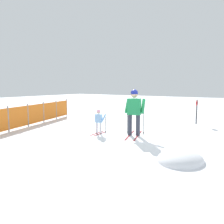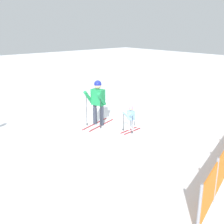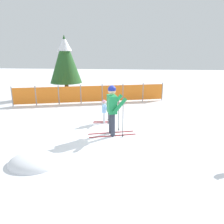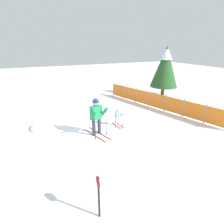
{
  "view_description": "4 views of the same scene",
  "coord_description": "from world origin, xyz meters",
  "px_view_note": "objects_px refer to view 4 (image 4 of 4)",
  "views": [
    {
      "loc": [
        -7.26,
        -3.75,
        1.94
      ],
      "look_at": [
        -0.43,
        0.8,
        0.93
      ],
      "focal_mm": 35.0,
      "sensor_mm": 36.0,
      "label": 1
    },
    {
      "loc": [
        6.63,
        8.49,
        3.77
      ],
      "look_at": [
        0.08,
        0.93,
        0.7
      ],
      "focal_mm": 45.0,
      "sensor_mm": 36.0,
      "label": 2
    },
    {
      "loc": [
        0.92,
        -7.21,
        2.9
      ],
      "look_at": [
        0.05,
        0.83,
        0.65
      ],
      "focal_mm": 35.0,
      "sensor_mm": 36.0,
      "label": 3
    },
    {
      "loc": [
        7.14,
        -2.28,
        4.01
      ],
      "look_at": [
        -0.39,
        1.18,
        0.81
      ],
      "focal_mm": 28.0,
      "sensor_mm": 36.0,
      "label": 4
    }
  ],
  "objects_px": {
    "skier_child": "(118,116)",
    "safety_fence": "(157,101)",
    "skier_adult": "(96,114)",
    "trail_marker": "(99,192)",
    "conifer_far": "(165,66)"
  },
  "relations": [
    {
      "from": "skier_child",
      "to": "safety_fence",
      "type": "distance_m",
      "value": 3.73
    },
    {
      "from": "safety_fence",
      "to": "trail_marker",
      "type": "xyz_separation_m",
      "value": [
        5.75,
        -6.26,
        0.22
      ]
    },
    {
      "from": "skier_adult",
      "to": "skier_child",
      "type": "bearing_deg",
      "value": 92.32
    },
    {
      "from": "safety_fence",
      "to": "skier_child",
      "type": "bearing_deg",
      "value": -70.34
    },
    {
      "from": "trail_marker",
      "to": "conifer_far",
      "type": "bearing_deg",
      "value": 132.85
    },
    {
      "from": "skier_child",
      "to": "conifer_far",
      "type": "xyz_separation_m",
      "value": [
        -3.47,
        5.84,
        1.89
      ]
    },
    {
      "from": "skier_adult",
      "to": "skier_child",
      "type": "distance_m",
      "value": 1.51
    },
    {
      "from": "skier_child",
      "to": "conifer_far",
      "type": "relative_size",
      "value": 0.25
    },
    {
      "from": "safety_fence",
      "to": "conifer_far",
      "type": "bearing_deg",
      "value": 133.62
    },
    {
      "from": "skier_child",
      "to": "safety_fence",
      "type": "bearing_deg",
      "value": 104.39
    },
    {
      "from": "skier_adult",
      "to": "trail_marker",
      "type": "bearing_deg",
      "value": -36.83
    },
    {
      "from": "skier_adult",
      "to": "safety_fence",
      "type": "distance_m",
      "value": 5.18
    },
    {
      "from": "skier_child",
      "to": "safety_fence",
      "type": "height_order",
      "value": "safety_fence"
    },
    {
      "from": "safety_fence",
      "to": "trail_marker",
      "type": "bearing_deg",
      "value": -47.45
    },
    {
      "from": "skier_adult",
      "to": "conifer_far",
      "type": "distance_m",
      "value": 8.31
    }
  ]
}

